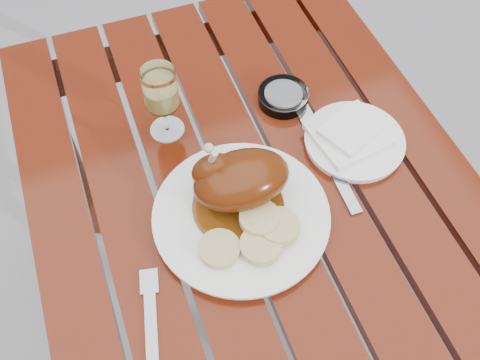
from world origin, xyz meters
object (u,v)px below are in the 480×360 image
Objects in this scene: side_plate at (354,141)px; ashtray at (283,97)px; dinner_plate at (241,216)px; wine_glass at (163,103)px; table at (261,295)px.

side_plate is 0.17m from ashtray.
wine_glass is (-0.07, 0.24, 0.07)m from dinner_plate.
side_plate is at bearing 22.45° from table.
wine_glass is at bearing 154.32° from side_plate.
dinner_plate is (-0.05, 0.01, 0.38)m from table.
wine_glass reaches higher than dinner_plate.
wine_glass is 0.37m from side_plate.
table is 7.60× the size of wine_glass.
ashtray reaches higher than table.
wine_glass is (-0.11, 0.25, 0.45)m from table.
table is 0.53m from wine_glass.
dinner_plate is 0.26m from wine_glass.
dinner_plate is at bearing 171.49° from table.
side_plate is at bearing -25.68° from wine_glass.
dinner_plate is 0.29m from ashtray.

